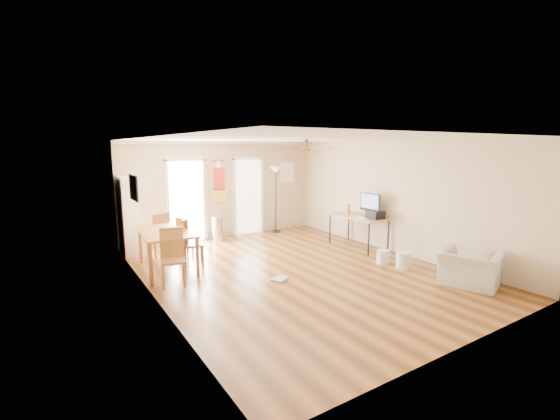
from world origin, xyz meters
TOP-DOWN VIEW (x-y plane):
  - floor at (0.00, 0.00)m, footprint 7.00×7.00m
  - ceiling at (0.00, 0.00)m, footprint 5.50×7.00m
  - wall_back at (0.00, 3.50)m, footprint 5.50×0.04m
  - wall_front at (0.00, -3.50)m, footprint 5.50×0.04m
  - wall_left at (-2.75, 0.00)m, footprint 0.04×7.00m
  - wall_right at (2.75, 0.00)m, footprint 0.04×7.00m
  - crown_molding at (0.00, 0.00)m, footprint 5.50×7.00m
  - kitchen_doorway at (-1.05, 3.48)m, footprint 0.90×0.10m
  - bathroom_doorway at (0.75, 3.48)m, footprint 0.80×0.10m
  - wall_decal at (-0.13, 3.48)m, footprint 0.46×0.03m
  - ac_grille at (2.05, 3.47)m, footprint 0.50×0.04m
  - framed_poster at (-2.73, 1.40)m, footprint 0.04×0.66m
  - ceiling_fan at (0.00, -0.30)m, footprint 1.24×1.24m
  - bookshelf at (-2.55, 3.08)m, footprint 0.61×0.88m
  - dining_table at (-2.15, 1.45)m, footprint 1.11×1.69m
  - dining_chair_right_a at (-1.60, 1.67)m, footprint 0.49×0.49m
  - dining_chair_right_b at (-1.60, 1.46)m, footprint 0.49×0.49m
  - dining_chair_near at (-2.30, 0.53)m, footprint 0.50×0.50m
  - dining_chair_far at (-2.04, 2.57)m, footprint 0.50×0.50m
  - trash_can at (-0.33, 3.16)m, footprint 0.30×0.30m
  - torchiere_lamp at (1.49, 3.19)m, footprint 0.42×0.42m
  - computer_desk at (2.34, 0.69)m, footprint 0.72×1.45m
  - imac at (2.47, 0.45)m, footprint 0.15×0.63m
  - keyboard at (2.20, 0.43)m, footprint 0.18×0.39m
  - printer at (2.45, 0.25)m, footprint 0.33×0.38m
  - orange_bottle at (2.30, 1.02)m, footprint 0.09×0.09m
  - wastebasket_a at (1.81, -0.61)m, footprint 0.27×0.27m
  - wastebasket_b at (1.96, -1.03)m, footprint 0.36×0.36m
  - floor_cloth at (-0.57, -0.29)m, footprint 0.36×0.34m
  - armchair at (2.15, -2.32)m, footprint 1.12×1.19m

SIDE VIEW (x-z plane):
  - floor at x=0.00m, z-range 0.00..0.00m
  - floor_cloth at x=-0.57m, z-range 0.00..0.04m
  - wastebasket_a at x=1.81m, z-range 0.00..0.30m
  - wastebasket_b at x=1.96m, z-range 0.00..0.33m
  - armchair at x=2.15m, z-range 0.00..0.63m
  - trash_can at x=-0.33m, z-range 0.00..0.64m
  - computer_desk at x=2.34m, z-range 0.00..0.77m
  - dining_table at x=-2.15m, z-range 0.00..0.81m
  - dining_chair_right_a at x=-1.60m, z-range 0.00..0.98m
  - dining_chair_far at x=-2.04m, z-range 0.00..0.99m
  - dining_chair_right_b at x=-1.60m, z-range 0.00..0.99m
  - dining_chair_near at x=-2.30m, z-range 0.00..1.01m
  - keyboard at x=2.20m, z-range 0.77..0.79m
  - printer at x=2.45m, z-range 0.77..0.96m
  - bookshelf at x=-2.55m, z-range 0.00..1.80m
  - orange_bottle at x=2.30m, z-range 0.77..1.04m
  - torchiere_lamp at x=1.49m, z-range 0.00..1.90m
  - kitchen_doorway at x=-1.05m, z-range 0.00..2.10m
  - bathroom_doorway at x=0.75m, z-range 0.00..2.10m
  - imac at x=2.47m, z-range 0.77..1.35m
  - wall_back at x=0.00m, z-range 0.00..2.60m
  - wall_front at x=0.00m, z-range 0.00..2.60m
  - wall_left at x=-2.75m, z-range 0.00..2.60m
  - wall_right at x=2.75m, z-range 0.00..2.60m
  - wall_decal at x=-0.13m, z-range 1.00..2.10m
  - ac_grille at x=2.05m, z-range 1.40..2.00m
  - framed_poster at x=-2.73m, z-range 1.46..1.94m
  - ceiling_fan at x=0.00m, z-range 2.33..2.53m
  - crown_molding at x=0.00m, z-range 2.52..2.60m
  - ceiling at x=0.00m, z-range 2.60..2.60m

